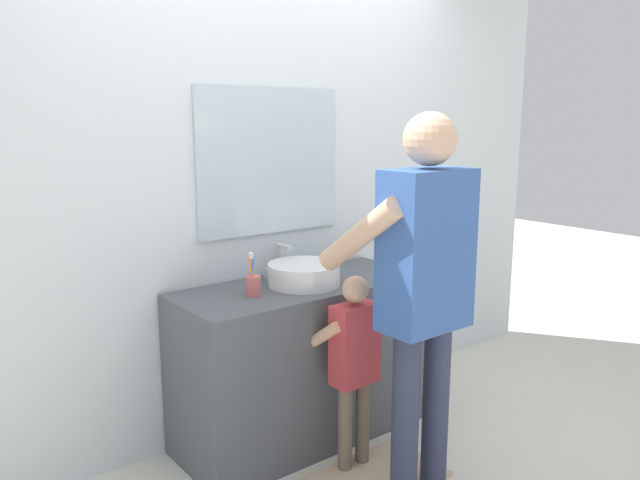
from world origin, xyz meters
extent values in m
plane|color=silver|center=(0.00, 0.00, 0.00)|extent=(14.00, 14.00, 0.00)
cube|color=silver|center=(0.00, 0.62, 1.35)|extent=(4.40, 0.08, 2.70)
cube|color=silver|center=(0.00, 0.57, 1.42)|extent=(0.85, 0.02, 0.75)
cube|color=#4C5156|center=(0.00, 0.30, 0.41)|extent=(1.30, 0.54, 0.82)
cylinder|color=white|center=(0.00, 0.28, 0.88)|extent=(0.36, 0.36, 0.11)
cylinder|color=silver|center=(0.00, 0.28, 0.88)|extent=(0.30, 0.30, 0.09)
cylinder|color=#B7BABF|center=(0.00, 0.51, 0.91)|extent=(0.03, 0.03, 0.18)
cylinder|color=#B7BABF|center=(0.00, 0.45, 0.99)|extent=(0.02, 0.12, 0.02)
cylinder|color=#B7BABF|center=(-0.07, 0.51, 0.85)|extent=(0.04, 0.04, 0.05)
cylinder|color=#B7BABF|center=(0.07, 0.51, 0.85)|extent=(0.04, 0.04, 0.05)
cylinder|color=#D86666|center=(-0.30, 0.27, 0.87)|extent=(0.07, 0.07, 0.09)
cylinder|color=blue|center=(-0.30, 0.29, 0.92)|extent=(0.04, 0.01, 0.17)
cube|color=white|center=(-0.30, 0.29, 1.02)|extent=(0.01, 0.02, 0.02)
cylinder|color=orange|center=(-0.32, 0.26, 0.92)|extent=(0.03, 0.03, 0.17)
cube|color=white|center=(-0.32, 0.26, 1.02)|extent=(0.01, 0.02, 0.02)
cube|color=#CCAD8E|center=(0.00, -0.25, 0.01)|extent=(0.64, 0.40, 0.02)
cylinder|color=#6B5B4C|center=(-0.05, -0.11, 0.22)|extent=(0.07, 0.07, 0.44)
cylinder|color=#6B5B4C|center=(0.05, -0.11, 0.22)|extent=(0.07, 0.07, 0.44)
cube|color=#B7383D|center=(0.00, -0.11, 0.63)|extent=(0.22, 0.12, 0.38)
sphere|color=#D8A884|center=(0.00, -0.11, 0.89)|extent=(0.12, 0.12, 0.12)
cylinder|color=#D8A884|center=(-0.12, -0.01, 0.66)|extent=(0.05, 0.26, 0.21)
cylinder|color=#D8A884|center=(0.12, -0.01, 0.66)|extent=(0.05, 0.26, 0.21)
cylinder|color=#2D334C|center=(0.01, -0.43, 0.39)|extent=(0.12, 0.12, 0.77)
cylinder|color=#2D334C|center=(0.20, -0.43, 0.39)|extent=(0.12, 0.12, 0.77)
cube|color=#33569E|center=(0.10, -0.43, 1.11)|extent=(0.39, 0.22, 0.67)
sphere|color=#D8A884|center=(0.10, -0.43, 1.56)|extent=(0.22, 0.22, 0.22)
cylinder|color=#D8A884|center=(-0.11, -0.26, 1.17)|extent=(0.09, 0.47, 0.37)
cylinder|color=#D8A884|center=(0.31, -0.26, 1.17)|extent=(0.09, 0.47, 0.37)
cylinder|color=green|center=(0.31, -0.08, 0.99)|extent=(0.01, 0.14, 0.03)
cube|color=white|center=(0.31, -0.01, 1.00)|extent=(0.01, 0.02, 0.02)
camera|label=1|loc=(-1.80, -2.15, 1.65)|focal=34.94mm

